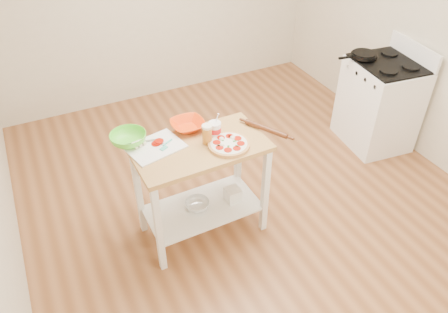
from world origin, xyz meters
The scene contains 15 objects.
room_shell centered at (0.00, 0.00, 1.35)m, with size 4.04×4.54×2.74m.
prep_island centered at (-0.54, -0.23, 0.64)m, with size 1.03×0.58×0.90m.
gas_stove centered at (1.69, 0.17, 0.47)m, with size 0.68×0.77×1.11m.
skillet centered at (1.52, 0.36, 0.98)m, with size 0.41×0.26×0.03m.
pizza centered at (-0.34, -0.33, 0.92)m, with size 0.32×0.32×0.05m.
cutting_board centered at (-0.85, -0.10, 0.91)m, with size 0.46×0.38×0.04m.
spatula centered at (-0.77, -0.13, 0.92)m, with size 0.13×0.11×0.01m.
knife centered at (-0.95, -0.02, 0.92)m, with size 0.27×0.05×0.01m.
orange_bowl centered at (-0.53, 0.03, 0.93)m, with size 0.26×0.26×0.06m, color #F2410A.
green_bowl centered at (-1.01, 0.04, 0.94)m, with size 0.28×0.28×0.09m, color #5EDE36.
beer_pint centered at (-0.47, -0.22, 0.98)m, with size 0.08×0.08×0.16m.
yogurt_tub centered at (-0.38, -0.16, 0.96)m, with size 0.10×0.10×0.21m.
rolling_pin centered at (0.01, -0.28, 0.92)m, with size 0.04×0.04×0.37m, color #562913.
shelf_glass_bowl centered at (-0.58, -0.22, 0.29)m, with size 0.21×0.21×0.06m, color silver.
shelf_bin centered at (-0.27, -0.26, 0.32)m, with size 0.12×0.12×0.12m, color white.
Camera 1 is at (-1.55, -2.69, 2.84)m, focal length 35.00 mm.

